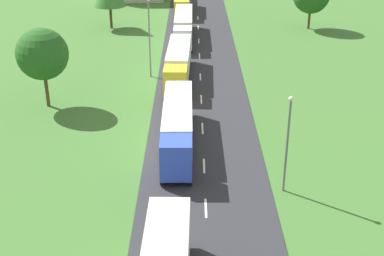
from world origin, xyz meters
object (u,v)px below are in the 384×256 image
at_px(truck_fourth, 183,25).
at_px(lamppost_third, 149,34).
at_px(truck_fifth, 182,0).
at_px(lamppost_second, 287,139).
at_px(truck_second, 177,125).
at_px(tree_pine, 42,54).
at_px(truck_third, 178,62).

distance_m(truck_fourth, lamppost_third, 16.51).
height_order(truck_fifth, lamppost_second, lamppost_second).
height_order(truck_second, truck_fourth, truck_fourth).
height_order(truck_fifth, tree_pine, tree_pine).
xyz_separation_m(truck_second, tree_pine, (-13.53, 8.96, 3.46)).
relative_size(truck_second, truck_third, 1.01).
bearing_deg(truck_second, lamppost_third, 101.50).
height_order(truck_second, lamppost_second, lamppost_second).
height_order(truck_third, truck_fourth, truck_third).
bearing_deg(tree_pine, truck_second, -33.51).
distance_m(truck_third, tree_pine, 15.73).
distance_m(truck_fourth, lamppost_second, 41.72).
relative_size(truck_fifth, tree_pine, 1.50).
bearing_deg(truck_fifth, lamppost_second, -81.60).
relative_size(truck_second, lamppost_second, 1.83).
distance_m(lamppost_second, tree_pine, 27.05).
distance_m(truck_third, lamppost_third, 4.59).
xyz_separation_m(truck_fourth, lamppost_third, (-3.64, -15.82, 3.02)).
height_order(truck_second, truck_third, truck_third).
bearing_deg(truck_third, lamppost_third, 162.29).
height_order(truck_second, truck_fifth, truck_fifth).
height_order(lamppost_second, tree_pine, tree_pine).
distance_m(truck_fifth, tree_pine, 43.56).
bearing_deg(tree_pine, truck_fourth, 61.25).
bearing_deg(truck_fourth, tree_pine, -118.75).
relative_size(lamppost_second, lamppost_third, 0.83).
height_order(truck_third, lamppost_third, lamppost_third).
relative_size(truck_fourth, tree_pine, 1.82).
xyz_separation_m(truck_fifth, lamppost_second, (8.50, -57.56, 2.17)).
distance_m(truck_second, truck_fourth, 33.65).
xyz_separation_m(truck_second, lamppost_second, (8.11, -7.22, 2.20)).
xyz_separation_m(truck_second, truck_fourth, (0.01, 33.65, -0.00)).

